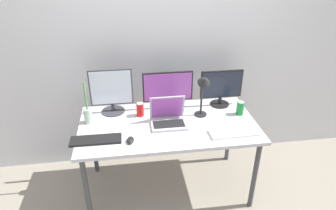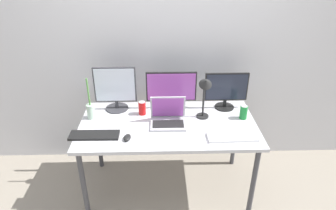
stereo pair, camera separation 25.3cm
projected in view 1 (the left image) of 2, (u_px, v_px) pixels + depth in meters
name	position (u px, v px, depth m)	size (l,w,h in m)	color
ground_plane	(168.00, 187.00, 2.97)	(16.00, 16.00, 0.00)	gray
wall_back	(159.00, 41.00, 2.87)	(7.00, 0.08, 2.60)	silver
work_desk	(168.00, 129.00, 2.65)	(1.54, 0.81, 0.74)	#424247
monitor_left	(111.00, 91.00, 2.69)	(0.38, 0.21, 0.42)	#38383D
monitor_center	(168.00, 90.00, 2.78)	(0.47, 0.21, 0.36)	black
monitor_right	(221.00, 87.00, 2.83)	(0.40, 0.18, 0.35)	black
laptop_silver	(168.00, 117.00, 2.59)	(0.30, 0.23, 0.24)	#B7B7BC
keyboard_main	(234.00, 133.00, 2.47)	(0.40, 0.15, 0.02)	white
keyboard_aux	(96.00, 140.00, 2.37)	(0.40, 0.13, 0.02)	black
mouse_by_keyboard	(130.00, 140.00, 2.36)	(0.06, 0.10, 0.03)	black
soda_can_near_keyboard	(240.00, 108.00, 2.73)	(0.07, 0.07, 0.13)	#197F33
soda_can_by_laptop	(140.00, 109.00, 2.70)	(0.07, 0.07, 0.13)	red
bamboo_vase	(88.00, 115.00, 2.59)	(0.07, 0.07, 0.39)	#B2D1B7
desk_lamp	(203.00, 89.00, 2.57)	(0.11, 0.18, 0.42)	black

